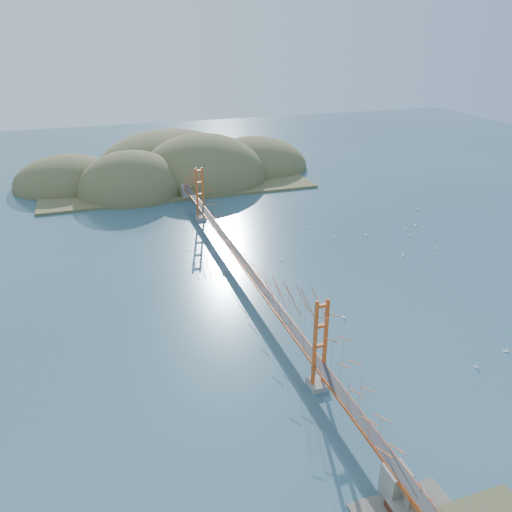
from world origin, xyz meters
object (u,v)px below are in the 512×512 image
object	(u,v)px
bridge	(241,239)
sailboat_0	(344,317)
sailboat_1	(309,228)
fort	(410,506)

from	to	relation	value
bridge	sailboat_0	size ratio (longest dim) A/B	140.18
bridge	sailboat_0	world-z (taller)	bridge
bridge	sailboat_1	bearing A→B (deg)	40.29
bridge	sailboat_0	bearing A→B (deg)	-59.51
bridge	fort	xyz separation A→B (m)	(0.40, -47.98, -6.34)
sailboat_1	sailboat_0	bearing A→B (deg)	-106.25
bridge	sailboat_0	distance (m)	21.33
fort	sailboat_1	xyz separation A→B (m)	(19.95, 65.24, -0.52)
fort	sailboat_0	world-z (taller)	fort
bridge	sailboat_1	xyz separation A→B (m)	(20.35, 17.25, -6.87)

